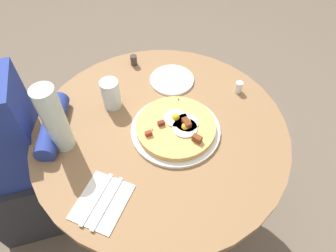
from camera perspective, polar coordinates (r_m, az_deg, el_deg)
name	(u,v)px	position (r m, az deg, el deg)	size (l,w,h in m)	color
ground_plane	(163,211)	(1.70, -0.95, -15.83)	(6.00, 6.00, 0.00)	#6B5B4C
dining_table	(161,155)	(1.21, -1.28, -5.47)	(0.91, 0.91, 0.72)	olive
person_seated	(3,165)	(1.41, -28.82, -6.45)	(0.53, 0.34, 1.14)	#2D2D33
pizza_plate	(176,130)	(1.06, 1.46, -0.73)	(0.32, 0.32, 0.01)	white
breakfast_pizza	(177,126)	(1.05, 1.63, -0.08)	(0.28, 0.28, 0.05)	tan
bread_plate	(172,80)	(1.24, 0.74, 8.75)	(0.18, 0.18, 0.01)	white
napkin	(102,202)	(0.94, -12.36, -13.81)	(0.17, 0.14, 0.00)	white
fork	(107,203)	(0.93, -11.43, -14.11)	(0.18, 0.01, 0.01)	silver
knife	(97,199)	(0.95, -13.36, -13.27)	(0.18, 0.01, 0.01)	silver
water_glass	(111,94)	(1.13, -10.75, 5.98)	(0.07, 0.07, 0.12)	silver
water_bottle	(54,120)	(1.00, -20.70, 1.14)	(0.07, 0.07, 0.26)	silver
salt_shaker	(239,87)	(1.22, 13.24, 7.19)	(0.03, 0.03, 0.05)	white
pepper_shaker	(134,60)	(1.32, -6.50, 12.28)	(0.03, 0.03, 0.05)	#3F3833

